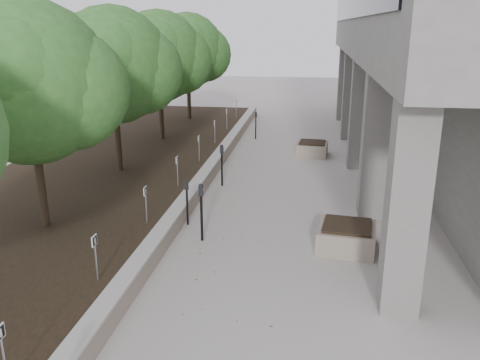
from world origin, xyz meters
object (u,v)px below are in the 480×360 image
Objects in this scene: crabapple_tree_2 at (33,117)px; crabapple_tree_4 at (159,76)px; crabapple_tree_5 at (188,66)px; crabapple_tree_3 at (114,90)px; parking_meter_4 at (222,165)px; parking_meter_5 at (256,125)px; planter_front at (346,236)px; planter_back at (312,148)px; parking_meter_2 at (187,203)px; parking_meter_3 at (202,212)px.

crabapple_tree_2 and crabapple_tree_4 have the same top height.
crabapple_tree_5 is (0.00, 5.00, 0.00)m from crabapple_tree_4.
crabapple_tree_3 is 5.00m from crabapple_tree_4.
parking_meter_5 is (0.31, 7.27, -0.06)m from parking_meter_4.
planter_front is 9.01m from planter_back.
crabapple_tree_3 is at bearing 149.07° from planter_front.
crabapple_tree_2 is at bearing -110.01° from parking_meter_5.
parking_meter_3 is at bearing -60.82° from parking_meter_2.
parking_meter_3 is (3.86, -4.48, -2.37)m from crabapple_tree_3.
crabapple_tree_4 is 6.62m from parking_meter_4.
parking_meter_2 is (3.25, -13.52, -2.49)m from crabapple_tree_5.
parking_meter_4 is at bearing 81.59° from parking_meter_2.
crabapple_tree_5 is at bearing 90.00° from crabapple_tree_2.
crabapple_tree_2 is at bearing -124.38° from planter_back.
parking_meter_2 is at bearing 111.50° from parking_meter_3.
parking_meter_2 is 0.97× the size of parking_meter_5.
parking_meter_4 reaches higher than parking_meter_5.
parking_meter_3 is 9.41m from planter_back.
parking_meter_5 is 0.97× the size of planter_front.
crabapple_tree_2 is 3.82× the size of parking_meter_4.
crabapple_tree_5 is (0.00, 15.00, 0.00)m from crabapple_tree_2.
parking_meter_5 is (0.02, 11.72, -0.10)m from parking_meter_3.
parking_meter_2 is 0.89× the size of parking_meter_4.
parking_meter_2 is at bearing -112.13° from planter_back.
crabapple_tree_5 is 15.17m from parking_meter_3.
crabapple_tree_2 is at bearing -90.00° from crabapple_tree_5.
parking_meter_3 is 11.72m from parking_meter_5.
crabapple_tree_5 is 5.36m from parking_meter_5.
crabapple_tree_5 is at bearing 90.00° from crabapple_tree_4.
crabapple_tree_5 is 3.82× the size of parking_meter_4.
crabapple_tree_3 is (0.00, 5.00, 0.00)m from crabapple_tree_2.
parking_meter_5 reaches higher than planter_front.
parking_meter_2 is (3.25, -8.52, -2.49)m from crabapple_tree_4.
parking_meter_2 reaches higher than planter_front.
crabapple_tree_2 is at bearing -90.00° from crabapple_tree_3.
parking_meter_2 is 10.78m from parking_meter_5.
crabapple_tree_4 is 4.30× the size of parking_meter_2.
parking_meter_4 is 1.06× the size of planter_front.
parking_meter_3 is at bearing -67.85° from crabapple_tree_4.
crabapple_tree_2 is 11.90m from planter_back.
crabapple_tree_3 and crabapple_tree_4 have the same top height.
crabapple_tree_4 is 4.06× the size of planter_front.
planter_front is at bearing -75.66° from parking_meter_5.
crabapple_tree_3 is 9.07m from planter_front.
crabapple_tree_5 reaches higher than parking_meter_4.
parking_meter_4 is 5.85m from planter_front.
crabapple_tree_5 is 4.41× the size of planter_back.
parking_meter_3 is (3.86, -9.48, -2.37)m from crabapple_tree_4.
crabapple_tree_4 is 1.00× the size of crabapple_tree_5.
parking_meter_5 is (3.87, -2.75, -2.47)m from crabapple_tree_5.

